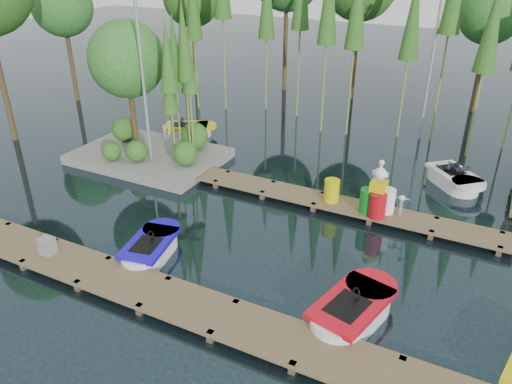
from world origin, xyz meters
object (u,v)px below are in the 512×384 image
at_px(island, 141,86).
at_px(drum_cluster, 378,198).
at_px(utility_cabinet, 47,246).
at_px(boat_red, 352,311).
at_px(yellow_barrel, 332,191).
at_px(boat_yellow_far, 188,130).
at_px(boat_blue, 151,248).

relative_size(island, drum_cluster, 3.45).
bearing_deg(utility_cabinet, boat_red, 10.61).
distance_m(yellow_barrel, drum_cluster, 1.69).
relative_size(island, yellow_barrel, 8.22).
distance_m(boat_red, boat_yellow_far, 14.46).
distance_m(boat_yellow_far, yellow_barrel, 9.54).
relative_size(boat_blue, yellow_barrel, 3.40).
bearing_deg(island, boat_blue, -51.35).
bearing_deg(boat_yellow_far, island, -97.61).
xyz_separation_m(utility_cabinet, drum_cluster, (8.06, 6.85, 0.31)).
height_order(boat_blue, yellow_barrel, yellow_barrel).
relative_size(boat_red, boat_yellow_far, 1.11).
relative_size(boat_blue, boat_red, 0.87).
xyz_separation_m(boat_yellow_far, utility_cabinet, (2.34, -10.82, 0.29)).
bearing_deg(island, boat_yellow_far, 88.82).
height_order(boat_yellow_far, utility_cabinet, boat_yellow_far).
xyz_separation_m(island, boat_red, (11.25, -6.13, -2.89)).
xyz_separation_m(boat_blue, drum_cluster, (5.55, 5.20, 0.62)).
bearing_deg(drum_cluster, yellow_barrel, 174.81).
xyz_separation_m(boat_yellow_far, yellow_barrel, (8.73, -3.82, 0.43)).
distance_m(island, drum_cluster, 10.76).
distance_m(boat_red, drum_cluster, 5.28).
bearing_deg(boat_blue, island, 117.27).
height_order(boat_blue, utility_cabinet, utility_cabinet).
height_order(boat_blue, boat_yellow_far, boat_yellow_far).
xyz_separation_m(yellow_barrel, drum_cluster, (1.67, -0.15, 0.16)).
height_order(boat_blue, drum_cluster, drum_cluster).
distance_m(boat_red, utility_cabinet, 9.01).
distance_m(island, boat_red, 13.14).
bearing_deg(island, utility_cabinet, -72.84).
bearing_deg(boat_blue, boat_red, -11.28).
xyz_separation_m(boat_red, yellow_barrel, (-2.47, 5.34, 0.42)).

